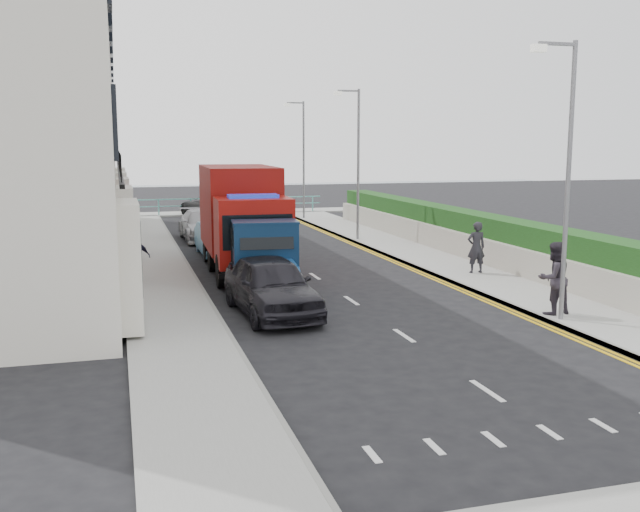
{
  "coord_description": "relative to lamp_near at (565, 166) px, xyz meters",
  "views": [
    {
      "loc": [
        -6.46,
        -17.34,
        4.55
      ],
      "look_at": [
        -1.01,
        1.79,
        1.4
      ],
      "focal_mm": 40.0,
      "sensor_mm": 36.0,
      "label": 1
    }
  ],
  "objects": [
    {
      "name": "ground",
      "position": [
        -4.18,
        2.0,
        -4.0
      ],
      "size": [
        120.0,
        120.0,
        0.0
      ],
      "primitive_type": "plane",
      "color": "black",
      "rests_on": "ground"
    },
    {
      "name": "pavement_west",
      "position": [
        -9.38,
        11.0,
        -3.94
      ],
      "size": [
        2.4,
        38.0,
        0.12
      ],
      "primitive_type": "cube",
      "color": "gray",
      "rests_on": "ground"
    },
    {
      "name": "pavement_east",
      "position": [
        1.12,
        11.0,
        -3.94
      ],
      "size": [
        2.6,
        38.0,
        0.12
      ],
      "primitive_type": "cube",
      "color": "gray",
      "rests_on": "ground"
    },
    {
      "name": "promenade",
      "position": [
        -4.18,
        31.0,
        -3.94
      ],
      "size": [
        30.0,
        2.5,
        0.12
      ],
      "primitive_type": "cube",
      "color": "gray",
      "rests_on": "ground"
    },
    {
      "name": "sea_plane",
      "position": [
        -4.18,
        62.0,
        -4.0
      ],
      "size": [
        120.0,
        120.0,
        0.0
      ],
      "primitive_type": "plane",
      "color": "slate",
      "rests_on": "ground"
    },
    {
      "name": "terrace_west",
      "position": [
        -13.65,
        15.0,
        3.17
      ],
      "size": [
        6.31,
        30.2,
        14.25
      ],
      "color": "silver",
      "rests_on": "ground"
    },
    {
      "name": "garden_east",
      "position": [
        3.03,
        11.0,
        -3.1
      ],
      "size": [
        1.45,
        28.0,
        1.75
      ],
      "color": "#B2AD9E",
      "rests_on": "ground"
    },
    {
      "name": "seafront_railing",
      "position": [
        -4.18,
        30.2,
        -3.42
      ],
      "size": [
        13.0,
        0.08,
        1.11
      ],
      "color": "#59B2A5",
      "rests_on": "ground"
    },
    {
      "name": "lamp_near",
      "position": [
        0.0,
        0.0,
        0.0
      ],
      "size": [
        1.23,
        0.18,
        7.0
      ],
      "color": "slate",
      "rests_on": "ground"
    },
    {
      "name": "lamp_mid",
      "position": [
        0.0,
        16.0,
        0.0
      ],
      "size": [
        1.23,
        0.18,
        7.0
      ],
      "color": "slate",
      "rests_on": "ground"
    },
    {
      "name": "lamp_far",
      "position": [
        0.0,
        26.0,
        0.0
      ],
      "size": [
        1.23,
        0.18,
        7.0
      ],
      "color": "slate",
      "rests_on": "ground"
    },
    {
      "name": "bedford_lorry",
      "position": [
        -6.49,
        5.22,
        -2.95
      ],
      "size": [
        2.36,
        4.96,
        2.27
      ],
      "rotation": [
        0.0,
        0.0,
        -0.11
      ],
      "color": "black",
      "rests_on": "ground"
    },
    {
      "name": "red_lorry",
      "position": [
        -6.41,
        9.73,
        -2.01
      ],
      "size": [
        2.68,
        7.22,
        3.73
      ],
      "rotation": [
        0.0,
        0.0,
        -0.04
      ],
      "color": "black",
      "rests_on": "ground"
    },
    {
      "name": "parked_car_front",
      "position": [
        -6.78,
        3.0,
        -3.2
      ],
      "size": [
        2.17,
        4.76,
        1.59
      ],
      "primitive_type": "imported",
      "rotation": [
        0.0,
        0.0,
        0.06
      ],
      "color": "black",
      "rests_on": "ground"
    },
    {
      "name": "parked_car_mid",
      "position": [
        -6.78,
        13.59,
        -3.32
      ],
      "size": [
        1.46,
        4.12,
        1.36
      ],
      "primitive_type": "imported",
      "rotation": [
        0.0,
        0.0,
        0.01
      ],
      "color": "#558FB6",
      "rests_on": "ground"
    },
    {
      "name": "parked_car_rear",
      "position": [
        -6.78,
        18.53,
        -3.28
      ],
      "size": [
        2.1,
        4.97,
        1.43
      ],
      "primitive_type": "imported",
      "rotation": [
        0.0,
        0.0,
        0.02
      ],
      "color": "#9F9FA4",
      "rests_on": "ground"
    },
    {
      "name": "seafront_car_left",
      "position": [
        -5.07,
        29.0,
        -3.29
      ],
      "size": [
        3.98,
        5.57,
        1.41
      ],
      "primitive_type": "imported",
      "rotation": [
        0.0,
        0.0,
        3.5
      ],
      "color": "black",
      "rests_on": "ground"
    },
    {
      "name": "seafront_car_right",
      "position": [
        -3.68,
        23.25,
        -3.24
      ],
      "size": [
        2.7,
        4.74,
        1.52
      ],
      "primitive_type": "imported",
      "rotation": [
        0.0,
        0.0,
        -0.22
      ],
      "color": "#AAAAAF",
      "rests_on": "ground"
    },
    {
      "name": "pedestrian_east_near",
      "position": [
        1.19,
        6.53,
        -2.99
      ],
      "size": [
        0.68,
        0.48,
        1.78
      ],
      "primitive_type": "imported",
      "rotation": [
        0.0,
        0.0,
        3.06
      ],
      "color": "black",
      "rests_on": "pavement_east"
    },
    {
      "name": "pedestrian_east_far",
      "position": [
        0.22,
        0.54,
        -2.92
      ],
      "size": [
        1.01,
        0.83,
        1.91
      ],
      "primitive_type": "imported",
      "rotation": [
        0.0,
        0.0,
        3.26
      ],
      "color": "#2F2932",
      "rests_on": "pavement_east"
    },
    {
      "name": "pedestrian_west_near",
      "position": [
        -10.18,
        8.02,
        -3.06
      ],
      "size": [
        0.96,
        0.4,
        1.63
      ],
      "primitive_type": "imported",
      "rotation": [
        0.0,
        0.0,
        3.15
      ],
      "color": "#1B1A2F",
      "rests_on": "pavement_west"
    },
    {
      "name": "pedestrian_west_far",
      "position": [
        -10.18,
        16.31,
        -3.06
      ],
      "size": [
        0.89,
        0.68,
        1.63
      ],
      "primitive_type": "imported",
      "rotation": [
        0.0,
        0.0,
        0.23
      ],
      "color": "#372828",
      "rests_on": "pavement_west"
    }
  ]
}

